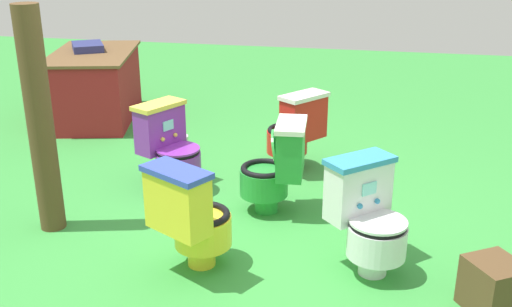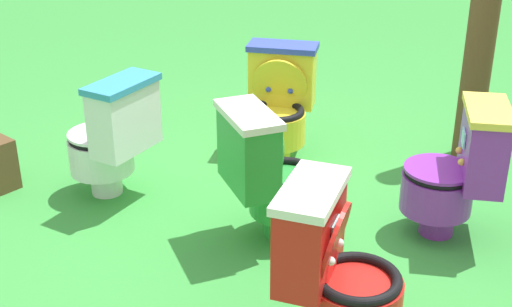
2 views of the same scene
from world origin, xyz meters
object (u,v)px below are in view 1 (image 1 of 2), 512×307
(vendor_table, at_px, (95,85))
(small_crate, at_px, (493,286))
(toilet_green, at_px, (276,166))
(lemon_bucket, at_px, (177,146))
(toilet_purple, at_px, (170,147))
(toilet_red, at_px, (295,130))
(toilet_white, at_px, (368,216))
(toilet_yellow, at_px, (192,216))
(wooden_post, at_px, (40,123))

(vendor_table, relative_size, small_crate, 5.24)
(toilet_green, relative_size, lemon_bucket, 2.63)
(toilet_purple, distance_m, lemon_bucket, 0.76)
(toilet_red, distance_m, toilet_green, 0.89)
(toilet_white, distance_m, lemon_bucket, 2.47)
(toilet_yellow, distance_m, toilet_red, 1.86)
(small_crate, bearing_deg, vendor_table, 52.48)
(toilet_white, bearing_deg, toilet_green, -87.22)
(toilet_green, bearing_deg, toilet_yellow, 153.88)
(vendor_table, bearing_deg, toilet_white, -130.22)
(toilet_white, height_order, vendor_table, vendor_table)
(toilet_yellow, relative_size, wooden_post, 0.45)
(lemon_bucket, bearing_deg, vendor_table, 52.18)
(toilet_purple, bearing_deg, toilet_white, 86.80)
(toilet_white, distance_m, toilet_red, 1.73)
(toilet_yellow, bearing_deg, toilet_red, 107.32)
(toilet_purple, relative_size, vendor_table, 0.45)
(wooden_post, bearing_deg, lemon_bucket, -15.70)
(vendor_table, distance_m, small_crate, 4.87)
(toilet_yellow, distance_m, toilet_purple, 1.31)
(toilet_red, relative_size, toilet_green, 1.00)
(toilet_white, xyz_separation_m, wooden_post, (0.11, 2.26, 0.43))
(toilet_red, xyz_separation_m, lemon_bucket, (0.05, 1.13, -0.26))
(toilet_green, bearing_deg, toilet_white, -138.94)
(vendor_table, bearing_deg, toilet_green, -128.87)
(lemon_bucket, bearing_deg, toilet_purple, -164.68)
(toilet_purple, relative_size, wooden_post, 0.45)
(toilet_white, xyz_separation_m, toilet_green, (0.70, 0.71, 0.00))
(vendor_table, bearing_deg, toilet_red, -113.70)
(toilet_purple, bearing_deg, wooden_post, -9.58)
(toilet_yellow, height_order, wooden_post, wooden_post)
(toilet_white, height_order, toilet_yellow, same)
(toilet_yellow, relative_size, toilet_red, 1.00)
(wooden_post, bearing_deg, toilet_red, -46.53)
(wooden_post, bearing_deg, toilet_white, -92.68)
(toilet_yellow, height_order, toilet_red, same)
(toilet_white, distance_m, toilet_purple, 1.89)
(toilet_red, distance_m, lemon_bucket, 1.16)
(wooden_post, relative_size, lemon_bucket, 5.82)
(toilet_green, height_order, small_crate, toilet_green)
(toilet_red, bearing_deg, small_crate, -106.42)
(toilet_green, distance_m, wooden_post, 1.71)
(toilet_purple, xyz_separation_m, lemon_bucket, (0.69, 0.19, -0.25))
(toilet_white, height_order, toilet_green, same)
(toilet_purple, bearing_deg, toilet_red, 150.94)
(toilet_red, bearing_deg, toilet_green, -143.83)
(toilet_white, distance_m, toilet_green, 0.99)
(toilet_purple, xyz_separation_m, vendor_table, (1.71, 1.50, 0.02))
(toilet_yellow, relative_size, lemon_bucket, 2.63)
(vendor_table, xyz_separation_m, wooden_post, (-2.55, -0.88, 0.41))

